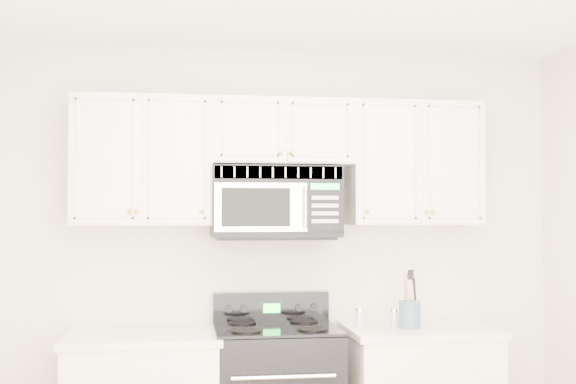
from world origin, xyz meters
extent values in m
cube|color=silver|center=(0.00, 1.75, 1.30)|extent=(3.50, 0.01, 2.60)
cube|color=white|center=(-0.80, 1.44, 0.90)|extent=(0.86, 0.65, 0.04)
cube|color=white|center=(0.80, 1.44, 0.90)|extent=(0.86, 0.65, 0.04)
cylinder|color=white|center=(-0.05, 1.11, 0.72)|extent=(0.56, 0.02, 0.02)
cube|color=black|center=(-0.05, 1.45, 0.93)|extent=(0.71, 0.61, 0.02)
cube|color=black|center=(-0.05, 1.71, 1.01)|extent=(0.71, 0.08, 0.19)
cube|color=#17D833|center=(-0.05, 1.67, 1.01)|extent=(0.10, 0.00, 0.06)
cube|color=silver|center=(-0.82, 1.58, 1.90)|extent=(0.80, 0.33, 0.75)
cube|color=silver|center=(0.82, 1.58, 1.90)|extent=(0.80, 0.33, 0.75)
cube|color=silver|center=(0.00, 1.58, 2.08)|extent=(0.84, 0.33, 0.39)
sphere|color=gold|center=(-0.84, 1.40, 1.60)|extent=(0.03, 0.03, 0.03)
sphere|color=gold|center=(-0.48, 1.40, 1.60)|extent=(0.03, 0.03, 0.03)
sphere|color=gold|center=(0.48, 1.40, 1.60)|extent=(0.03, 0.03, 0.03)
sphere|color=gold|center=(0.84, 1.40, 1.60)|extent=(0.03, 0.03, 0.03)
sphere|color=gold|center=(-0.03, 1.40, 1.94)|extent=(0.03, 0.03, 0.03)
sphere|color=gold|center=(0.03, 1.40, 1.94)|extent=(0.03, 0.03, 0.03)
cylinder|color=red|center=(0.01, 1.40, 1.88)|extent=(0.01, 0.00, 0.11)
sphere|color=gold|center=(0.01, 1.40, 1.82)|extent=(0.04, 0.04, 0.04)
cube|color=black|center=(-0.04, 1.56, 1.66)|extent=(0.76, 0.38, 0.42)
cube|color=beige|center=(-0.04, 1.38, 1.82)|extent=(0.74, 0.01, 0.07)
cube|color=silver|center=(-0.14, 1.37, 1.62)|extent=(0.53, 0.01, 0.28)
cube|color=black|center=(-0.17, 1.36, 1.62)|extent=(0.39, 0.01, 0.22)
cube|color=black|center=(0.22, 1.37, 1.62)|extent=(0.21, 0.01, 0.28)
cube|color=#17D833|center=(0.22, 1.36, 1.74)|extent=(0.17, 0.00, 0.03)
cylinder|color=white|center=(0.11, 1.33, 1.62)|extent=(0.02, 0.02, 0.24)
cylinder|color=#48576C|center=(0.73, 1.38, 1.00)|extent=(0.13, 0.13, 0.16)
cylinder|color=#B06F4A|center=(0.76, 1.38, 1.08)|extent=(0.01, 0.01, 0.27)
cylinder|color=black|center=(0.71, 1.41, 1.09)|extent=(0.01, 0.01, 0.29)
cylinder|color=#B06F4A|center=(0.71, 1.35, 1.10)|extent=(0.01, 0.01, 0.31)
cylinder|color=black|center=(0.76, 1.38, 1.08)|extent=(0.01, 0.01, 0.27)
cylinder|color=#B06F4A|center=(0.71, 1.41, 1.09)|extent=(0.01, 0.01, 0.29)
cylinder|color=#B0B0BD|center=(0.45, 1.47, 0.97)|extent=(0.04, 0.04, 0.09)
cylinder|color=white|center=(0.45, 1.47, 1.02)|extent=(0.05, 0.05, 0.02)
cylinder|color=#B0B0BD|center=(0.66, 1.45, 0.96)|extent=(0.04, 0.04, 0.09)
cylinder|color=white|center=(0.66, 1.45, 1.01)|extent=(0.04, 0.04, 0.02)
camera|label=1|loc=(-0.56, -2.71, 1.58)|focal=45.00mm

